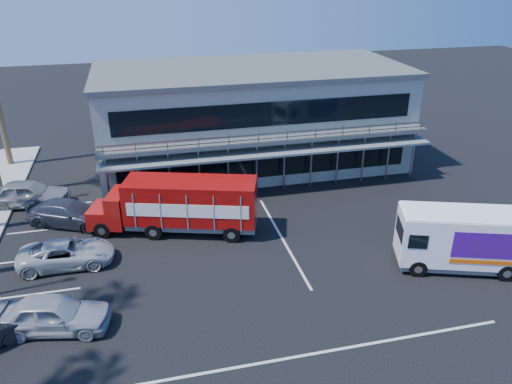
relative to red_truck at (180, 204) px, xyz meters
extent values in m
plane|color=black|center=(3.45, -5.19, -1.76)|extent=(120.00, 120.00, 0.00)
cube|color=gray|center=(6.45, 9.81, 1.74)|extent=(22.00, 10.00, 7.00)
cube|color=#515454|center=(6.45, 9.81, 5.39)|extent=(22.40, 10.40, 0.30)
cube|color=#515454|center=(6.45, 4.21, 1.84)|extent=(22.00, 1.20, 0.25)
cube|color=gray|center=(6.45, 3.66, 2.34)|extent=(22.00, 0.08, 0.90)
cube|color=slate|center=(6.45, 3.91, 1.14)|extent=(22.00, 1.80, 0.15)
cube|color=black|center=(6.45, 4.79, -0.16)|extent=(20.00, 0.06, 1.60)
cube|color=black|center=(6.45, 4.79, 3.44)|extent=(20.00, 0.06, 1.60)
cube|color=#A0100C|center=(-4.36, 1.35, -0.84)|extent=(1.83, 2.35, 1.10)
cube|color=#A0100C|center=(-3.39, 1.05, -0.34)|extent=(1.55, 2.46, 1.92)
cube|color=black|center=(-3.39, 1.05, 0.21)|extent=(0.62, 1.87, 0.64)
cube|color=#9D0D09|center=(0.63, -0.19, 0.26)|extent=(7.67, 4.35, 2.38)
cube|color=slate|center=(0.63, -0.19, -1.16)|extent=(7.57, 4.02, 0.27)
cube|color=white|center=(0.29, -1.30, 0.17)|extent=(6.45, 2.02, 0.78)
cube|color=white|center=(0.97, 0.91, 0.17)|extent=(6.45, 2.02, 0.78)
cylinder|color=black|center=(-4.39, 0.30, -1.28)|extent=(0.99, 0.55, 0.95)
cylinder|color=black|center=(-3.80, 2.23, -1.28)|extent=(0.99, 0.55, 0.95)
cylinder|color=black|center=(-1.59, -0.56, -1.28)|extent=(0.99, 0.55, 0.95)
cylinder|color=black|center=(-1.00, 1.36, -1.28)|extent=(0.99, 0.55, 0.95)
cylinder|color=black|center=(2.61, -1.86, -1.28)|extent=(0.99, 0.55, 0.95)
cylinder|color=black|center=(3.20, 0.06, -1.28)|extent=(0.99, 0.55, 0.95)
cube|color=white|center=(13.45, -7.07, 0.04)|extent=(6.80, 4.16, 2.57)
cube|color=slate|center=(13.45, -7.07, -1.39)|extent=(6.49, 3.87, 0.32)
cube|color=black|center=(10.42, -6.04, 0.31)|extent=(0.64, 1.73, 0.87)
cube|color=white|center=(13.45, -7.07, 1.35)|extent=(6.67, 4.07, 0.07)
cube|color=#450E82|center=(13.79, -8.37, 0.22)|extent=(3.14, 1.09, 1.38)
cube|color=#450E82|center=(14.51, -6.25, 0.22)|extent=(3.14, 1.09, 1.38)
cube|color=#F2590C|center=(13.79, -8.37, -0.70)|extent=(3.14, 1.08, 0.23)
cylinder|color=black|center=(10.96, -7.26, -1.32)|extent=(0.93, 0.55, 0.88)
cylinder|color=black|center=(11.59, -5.41, -1.32)|extent=(0.93, 0.55, 0.88)
cylinder|color=black|center=(14.97, -8.62, -1.32)|extent=(0.93, 0.55, 0.88)
cylinder|color=black|center=(15.59, -6.77, -1.32)|extent=(0.93, 0.55, 0.88)
imported|color=#A6A8AD|center=(-6.05, -7.19, -0.97)|extent=(4.93, 2.79, 1.58)
imported|color=#BABABC|center=(-6.05, -2.12, -1.10)|extent=(4.77, 2.23, 1.32)
imported|color=#323543|center=(-6.34, 2.41, -1.03)|extent=(5.40, 3.88, 1.45)
imported|color=gray|center=(-9.05, 5.61, -0.91)|extent=(5.24, 2.77, 1.70)
camera|label=1|loc=(-1.71, -25.54, 12.61)|focal=35.00mm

